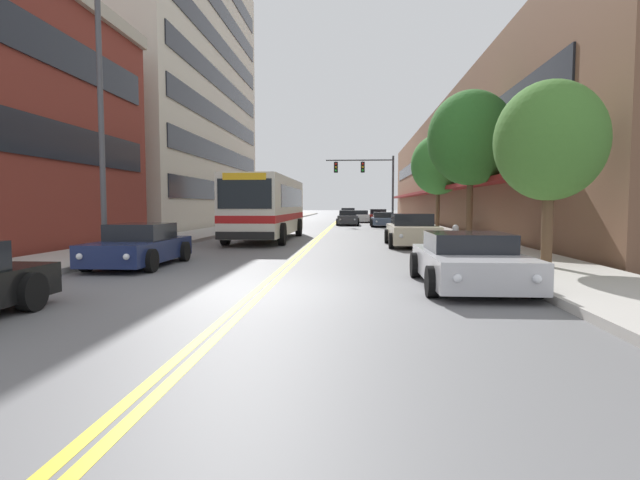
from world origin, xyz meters
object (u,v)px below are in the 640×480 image
object	(u,v)px
car_beige_moving_second	(348,214)
street_tree_right_near	(550,141)
car_slate_blue_parked_right_mid	(383,220)
street_tree_right_mid	(471,138)
car_navy_parked_left_near	(140,246)
street_tree_right_far	(438,165)
car_white_moving_lead	(360,217)
city_bus	(268,205)
car_champagne_parked_right_end	(412,231)
fire_hydrant	(455,235)
car_red_parked_right_far	(378,216)
car_dark_grey_moving_third	(348,218)
car_charcoal_parked_left_mid	(274,220)
street_lamp_left_near	(108,81)
car_silver_parked_right_foreground	(469,261)
traffic_signal_mast	(369,176)

from	to	relation	value
car_beige_moving_second	street_tree_right_near	size ratio (longest dim) A/B	0.87
car_slate_blue_parked_right_mid	street_tree_right_mid	size ratio (longest dim) A/B	0.70
car_navy_parked_left_near	street_tree_right_far	world-z (taller)	street_tree_right_far
car_navy_parked_left_near	car_white_moving_lead	bearing A→B (deg)	79.73
city_bus	car_champagne_parked_right_end	distance (m)	7.89
fire_hydrant	city_bus	bearing A→B (deg)	147.89
car_navy_parked_left_near	car_champagne_parked_right_end	bearing A→B (deg)	41.61
street_tree_right_near	car_slate_blue_parked_right_mid	bearing A→B (deg)	95.63
car_red_parked_right_far	fire_hydrant	bearing A→B (deg)	-87.29
car_navy_parked_left_near	street_tree_right_mid	world-z (taller)	street_tree_right_mid
car_white_moving_lead	car_dark_grey_moving_third	xyz separation A→B (m)	(-1.15, -7.42, 0.04)
street_tree_right_mid	street_tree_right_far	distance (m)	10.92
car_charcoal_parked_left_mid	street_lamp_left_near	xyz separation A→B (m)	(-0.78, -24.21, 4.67)
fire_hydrant	car_charcoal_parked_left_mid	bearing A→B (deg)	119.53
city_bus	car_beige_moving_second	size ratio (longest dim) A/B	2.59
car_silver_parked_right_foreground	car_slate_blue_parked_right_mid	distance (m)	30.19
traffic_signal_mast	street_tree_right_far	xyz separation A→B (m)	(4.28, -9.66, 0.16)
car_white_moving_lead	street_tree_right_far	xyz separation A→B (m)	(4.95, -17.97, 3.84)
street_tree_right_mid	street_tree_right_far	world-z (taller)	street_tree_right_mid
car_champagne_parked_right_end	fire_hydrant	world-z (taller)	car_champagne_parked_right_end
car_white_moving_lead	traffic_signal_mast	distance (m)	9.12
car_charcoal_parked_left_mid	traffic_signal_mast	xyz separation A→B (m)	(7.43, 5.10, 3.65)
street_tree_right_near	fire_hydrant	xyz separation A→B (m)	(-1.05, 6.65, -2.85)
car_slate_blue_parked_right_mid	car_champagne_parked_right_end	world-z (taller)	car_champagne_parked_right_end
street_tree_right_mid	street_tree_right_far	bearing A→B (deg)	87.99
city_bus	car_beige_moving_second	distance (m)	36.41
city_bus	car_charcoal_parked_left_mid	bearing A→B (deg)	97.89
street_tree_right_far	traffic_signal_mast	bearing A→B (deg)	113.92
car_white_moving_lead	city_bus	bearing A→B (deg)	-100.82
car_red_parked_right_far	street_tree_right_near	xyz separation A→B (m)	(2.62, -39.61, 2.81)
car_red_parked_right_far	street_tree_right_mid	distance (m)	30.78
car_navy_parked_left_near	city_bus	bearing A→B (deg)	80.99
car_charcoal_parked_left_mid	car_dark_grey_moving_third	distance (m)	8.21
street_tree_right_near	street_tree_right_far	xyz separation A→B (m)	(0.44, 20.14, 0.99)
car_white_moving_lead	car_silver_parked_right_foreground	bearing A→B (deg)	-87.25
street_tree_right_near	car_dark_grey_moving_third	bearing A→B (deg)	100.45
car_navy_parked_left_near	car_charcoal_parked_left_mid	world-z (taller)	car_charcoal_parked_left_mid
traffic_signal_mast	street_tree_right_near	size ratio (longest dim) A/B	1.23
car_silver_parked_right_foreground	traffic_signal_mast	size ratio (longest dim) A/B	0.74
car_navy_parked_left_near	street_tree_right_mid	bearing A→B (deg)	37.20
car_champagne_parked_right_end	fire_hydrant	bearing A→B (deg)	-48.30
car_red_parked_right_far	car_beige_moving_second	distance (m)	9.16
car_slate_blue_parked_right_mid	car_silver_parked_right_foreground	bearing A→B (deg)	-89.68
fire_hydrant	street_tree_right_far	bearing A→B (deg)	83.68
car_white_moving_lead	car_dark_grey_moving_third	bearing A→B (deg)	-98.78
traffic_signal_mast	fire_hydrant	bearing A→B (deg)	-83.12
car_slate_blue_parked_right_mid	car_dark_grey_moving_third	distance (m)	4.17
street_tree_right_far	car_champagne_parked_right_end	bearing A→B (deg)	-104.34
car_silver_parked_right_foreground	car_red_parked_right_far	world-z (taller)	car_red_parked_right_far
car_slate_blue_parked_right_mid	street_tree_right_far	distance (m)	9.07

